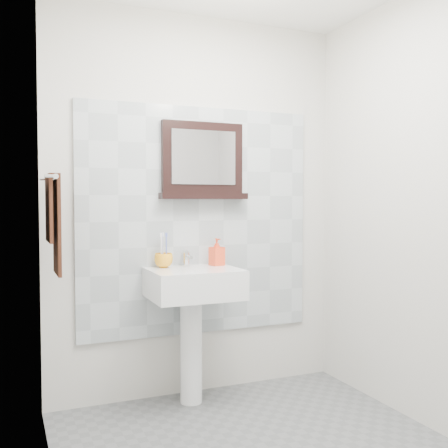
# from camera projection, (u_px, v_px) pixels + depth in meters

# --- Properties ---
(back_wall) EXTENTS (2.00, 0.01, 2.50)m
(back_wall) POSITION_uv_depth(u_px,v_px,m) (198.00, 206.00, 3.49)
(back_wall) COLOR beige
(back_wall) RESTS_ON ground
(left_wall) EXTENTS (0.01, 2.20, 2.50)m
(left_wall) POSITION_uv_depth(u_px,v_px,m) (56.00, 209.00, 2.09)
(left_wall) COLOR beige
(left_wall) RESTS_ON ground
(right_wall) EXTENTS (0.01, 2.20, 2.50)m
(right_wall) POSITION_uv_depth(u_px,v_px,m) (438.00, 207.00, 2.86)
(right_wall) COLOR beige
(right_wall) RESTS_ON ground
(splashback) EXTENTS (1.60, 0.02, 1.50)m
(splashback) POSITION_uv_depth(u_px,v_px,m) (198.00, 221.00, 3.48)
(splashback) COLOR #ABB5B9
(splashback) RESTS_ON back_wall
(pedestal_sink) EXTENTS (0.55, 0.44, 0.96)m
(pedestal_sink) POSITION_uv_depth(u_px,v_px,m) (193.00, 298.00, 3.26)
(pedestal_sink) COLOR white
(pedestal_sink) RESTS_ON ground
(toothbrush_cup) EXTENTS (0.12, 0.12, 0.09)m
(toothbrush_cup) POSITION_uv_depth(u_px,v_px,m) (164.00, 260.00, 3.31)
(toothbrush_cup) COLOR #FBA31D
(toothbrush_cup) RESTS_ON pedestal_sink
(toothbrushes) EXTENTS (0.05, 0.04, 0.21)m
(toothbrushes) POSITION_uv_depth(u_px,v_px,m) (163.00, 248.00, 3.30)
(toothbrushes) COLOR white
(toothbrushes) RESTS_ON toothbrush_cup
(soap_dispenser) EXTENTS (0.10, 0.10, 0.18)m
(soap_dispenser) POSITION_uv_depth(u_px,v_px,m) (217.00, 252.00, 3.42)
(soap_dispenser) COLOR #FD1F1D
(soap_dispenser) RESTS_ON pedestal_sink
(framed_mirror) EXTENTS (0.59, 0.11, 0.50)m
(framed_mirror) POSITION_uv_depth(u_px,v_px,m) (203.00, 163.00, 3.45)
(framed_mirror) COLOR black
(framed_mirror) RESTS_ON back_wall
(towel_bar) EXTENTS (0.07, 0.40, 0.03)m
(towel_bar) POSITION_uv_depth(u_px,v_px,m) (52.00, 178.00, 2.85)
(towel_bar) COLOR silver
(towel_bar) RESTS_ON left_wall
(hand_towel) EXTENTS (0.06, 0.30, 0.55)m
(hand_towel) POSITION_uv_depth(u_px,v_px,m) (54.00, 216.00, 2.87)
(hand_towel) COLOR black
(hand_towel) RESTS_ON towel_bar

